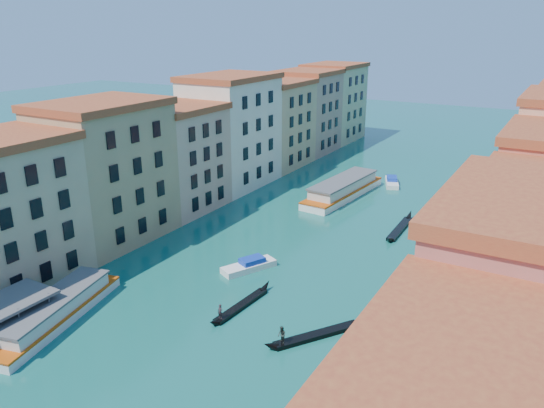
{
  "coord_description": "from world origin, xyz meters",
  "views": [
    {
      "loc": [
        30.35,
        -11.49,
        29.97
      ],
      "look_at": [
        -2.75,
        46.09,
        7.2
      ],
      "focal_mm": 35.0,
      "sensor_mm": 36.0,
      "label": 1
    }
  ],
  "objects_px": {
    "vaporetto_far": "(343,189)",
    "gondola_right": "(315,333)",
    "gondola_fore": "(241,304)",
    "vaporetto_near": "(55,311)"
  },
  "relations": [
    {
      "from": "vaporetto_far",
      "to": "gondola_right",
      "type": "bearing_deg",
      "value": -65.58
    },
    {
      "from": "vaporetto_near",
      "to": "gondola_fore",
      "type": "bearing_deg",
      "value": 24.69
    },
    {
      "from": "gondola_fore",
      "to": "gondola_right",
      "type": "height_order",
      "value": "gondola_right"
    },
    {
      "from": "vaporetto_far",
      "to": "gondola_fore",
      "type": "height_order",
      "value": "vaporetto_far"
    },
    {
      "from": "gondola_fore",
      "to": "gondola_right",
      "type": "bearing_deg",
      "value": -3.59
    },
    {
      "from": "vaporetto_far",
      "to": "gondola_right",
      "type": "height_order",
      "value": "vaporetto_far"
    },
    {
      "from": "vaporetto_near",
      "to": "gondola_fore",
      "type": "height_order",
      "value": "vaporetto_near"
    },
    {
      "from": "gondola_right",
      "to": "gondola_fore",
      "type": "bearing_deg",
      "value": -153.42
    },
    {
      "from": "vaporetto_far",
      "to": "gondola_right",
      "type": "relative_size",
      "value": 2.08
    },
    {
      "from": "gondola_fore",
      "to": "gondola_right",
      "type": "xyz_separation_m",
      "value": [
        9.7,
        -1.34,
        0.1
      ]
    }
  ]
}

